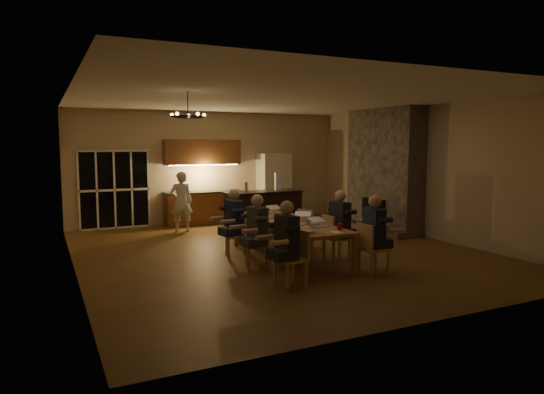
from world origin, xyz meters
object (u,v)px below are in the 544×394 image
(chair_right_mid, at_px, (337,237))
(bar_bottle, at_px, (246,187))
(chair_left_far, at_px, (236,235))
(bar_island, at_px, (264,212))
(person_left_mid, at_px, (257,232))
(can_silver, at_px, (308,223))
(bar_blender, at_px, (278,181))
(refrigerator, at_px, (274,186))
(laptop_a, at_px, (303,226))
(mug_back, at_px, (259,215))
(can_right, at_px, (299,215))
(person_right_mid, at_px, (340,225))
(person_left_near, at_px, (287,244))
(laptop_c, at_px, (275,217))
(chandelier, at_px, (188,117))
(chair_left_mid, at_px, (258,245))
(can_cola, at_px, (255,211))
(standing_person, at_px, (181,202))
(dining_table, at_px, (288,240))
(plate_left, at_px, (298,230))
(laptop_e, at_px, (258,210))
(mug_mid, at_px, (280,216))
(redcup_near, at_px, (340,227))
(laptop_f, at_px, (277,208))
(person_left_far, at_px, (234,223))
(plate_near, at_px, (317,224))
(plate_far, at_px, (289,214))
(redcup_mid, at_px, (259,218))
(mug_front, at_px, (293,222))
(laptop_b, at_px, (320,221))
(chair_right_near, at_px, (374,248))
(person_right_near, at_px, (374,234))
(chair_right_far, at_px, (312,229))

(chair_right_mid, xyz_separation_m, bar_bottle, (-0.56, 3.26, 0.76))
(chair_left_far, relative_size, bar_bottle, 3.71)
(bar_island, distance_m, person_left_mid, 3.74)
(chair_right_mid, xyz_separation_m, can_silver, (-0.79, -0.23, 0.37))
(bar_blender, bearing_deg, refrigerator, 72.31)
(laptop_a, xyz_separation_m, bar_blender, (1.50, 4.02, 0.44))
(mug_back, relative_size, can_right, 0.83)
(person_right_mid, bearing_deg, person_left_near, 116.36)
(laptop_c, distance_m, bar_bottle, 2.88)
(chandelier, xyz_separation_m, laptop_a, (1.66, -1.24, -1.89))
(chair_left_mid, distance_m, can_cola, 1.94)
(chair_left_mid, distance_m, standing_person, 4.33)
(dining_table, height_order, chair_left_far, chair_left_far)
(plate_left, bearing_deg, person_left_mid, 142.88)
(can_cola, bearing_deg, refrigerator, 58.22)
(laptop_e, relative_size, mug_back, 3.20)
(person_left_mid, distance_m, mug_mid, 1.40)
(person_left_near, distance_m, redcup_near, 1.35)
(laptop_c, height_order, laptop_f, same)
(bar_island, relative_size, person_left_far, 1.49)
(plate_near, height_order, plate_far, same)
(refrigerator, relative_size, bar_bottle, 8.33)
(person_right_mid, height_order, redcup_near, person_right_mid)
(mug_back, height_order, plate_far, mug_back)
(redcup_mid, bearing_deg, plate_near, -46.07)
(laptop_a, xyz_separation_m, mug_front, (0.19, 0.75, -0.06))
(mug_mid, xyz_separation_m, plate_near, (0.30, -1.00, -0.04))
(person_left_mid, distance_m, plate_left, 0.73)
(chair_right_mid, bearing_deg, bar_island, 2.19)
(laptop_b, bearing_deg, laptop_a, -164.99)
(can_silver, xyz_separation_m, plate_far, (0.39, 1.51, -0.05))
(can_right, relative_size, bar_bottle, 0.50)
(bar_island, bearing_deg, refrigerator, 53.41)
(dining_table, xyz_separation_m, chair_right_near, (0.86, -1.61, 0.07))
(chair_right_mid, distance_m, person_left_far, 2.06)
(chair_right_near, xyz_separation_m, redcup_near, (-0.47, 0.38, 0.37))
(laptop_a, bearing_deg, laptop_b, -152.24)
(laptop_a, height_order, can_cola, laptop_a)
(chair_left_mid, distance_m, redcup_mid, 0.95)
(chair_right_mid, height_order, redcup_near, chair_right_mid)
(chair_left_far, bearing_deg, person_right_mid, 72.85)
(laptop_a, relative_size, laptop_f, 1.00)
(chair_left_far, distance_m, plate_left, 1.69)
(chair_right_near, relative_size, person_right_mid, 0.64)
(chair_left_mid, bearing_deg, bar_island, 170.66)
(mug_front, bearing_deg, person_right_near, -50.05)
(person_right_mid, relative_size, laptop_a, 4.31)
(chair_right_far, relative_size, can_right, 7.42)
(chair_left_mid, bearing_deg, person_right_near, 74.21)
(chair_left_mid, bearing_deg, can_right, 138.77)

